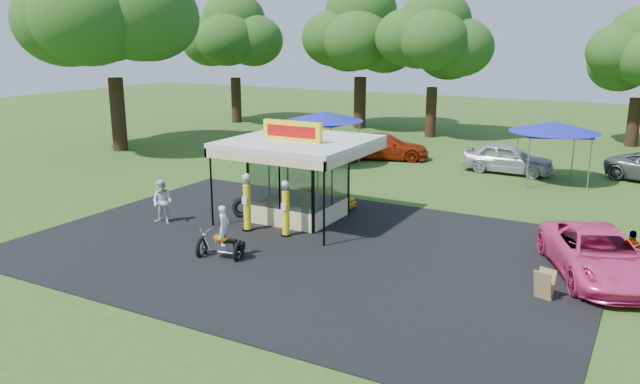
{
  "coord_description": "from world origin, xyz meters",
  "views": [
    {
      "loc": [
        10.87,
        -16.44,
        7.53
      ],
      "look_at": [
        -0.47,
        4.0,
        1.58
      ],
      "focal_mm": 35.0,
      "sensor_mm": 36.0,
      "label": 1
    }
  ],
  "objects_px": {
    "bg_car_c": "(508,158)",
    "kiosk_car": "(325,196)",
    "spectator_east_b": "(631,254)",
    "gas_station_kiosk": "(299,178)",
    "tent_east": "(554,127)",
    "gas_pump_left": "(247,204)",
    "a_frame_sign": "(544,285)",
    "gas_pump_right": "(286,210)",
    "tent_west": "(325,117)",
    "motorcycle": "(223,237)",
    "pink_sedan": "(598,254)",
    "bg_car_b": "(385,146)",
    "bg_car_a": "(325,145)"
  },
  "relations": [
    {
      "from": "bg_car_a",
      "to": "pink_sedan",
      "type": "bearing_deg",
      "value": -115.5
    },
    {
      "from": "spectator_east_b",
      "to": "tent_east",
      "type": "height_order",
      "value": "tent_east"
    },
    {
      "from": "kiosk_car",
      "to": "spectator_east_b",
      "type": "xyz_separation_m",
      "value": [
        12.46,
        -2.67,
        0.3
      ]
    },
    {
      "from": "gas_pump_left",
      "to": "a_frame_sign",
      "type": "bearing_deg",
      "value": -5.96
    },
    {
      "from": "motorcycle",
      "to": "spectator_east_b",
      "type": "bearing_deg",
      "value": 8.51
    },
    {
      "from": "bg_car_a",
      "to": "tent_east",
      "type": "xyz_separation_m",
      "value": [
        13.31,
        0.1,
        2.05
      ]
    },
    {
      "from": "gas_pump_right",
      "to": "kiosk_car",
      "type": "bearing_deg",
      "value": 99.36
    },
    {
      "from": "a_frame_sign",
      "to": "tent_west",
      "type": "xyz_separation_m",
      "value": [
        -14.81,
        13.83,
        2.39
      ]
    },
    {
      "from": "a_frame_sign",
      "to": "pink_sedan",
      "type": "xyz_separation_m",
      "value": [
        1.16,
        2.63,
        0.31
      ]
    },
    {
      "from": "kiosk_car",
      "to": "bg_car_a",
      "type": "xyz_separation_m",
      "value": [
        -5.33,
        9.81,
        0.34
      ]
    },
    {
      "from": "gas_pump_right",
      "to": "bg_car_b",
      "type": "xyz_separation_m",
      "value": [
        -2.75,
        15.92,
        -0.29
      ]
    },
    {
      "from": "bg_car_c",
      "to": "tent_east",
      "type": "xyz_separation_m",
      "value": [
        2.45,
        -1.19,
        2.04
      ]
    },
    {
      "from": "a_frame_sign",
      "to": "bg_car_c",
      "type": "relative_size",
      "value": 0.19
    },
    {
      "from": "gas_pump_right",
      "to": "tent_west",
      "type": "xyz_separation_m",
      "value": [
        -5.15,
        12.49,
        1.79
      ]
    },
    {
      "from": "motorcycle",
      "to": "bg_car_c",
      "type": "xyz_separation_m",
      "value": [
        5.41,
        18.62,
        0.06
      ]
    },
    {
      "from": "bg_car_c",
      "to": "tent_west",
      "type": "distance_m",
      "value": 10.59
    },
    {
      "from": "gas_station_kiosk",
      "to": "bg_car_c",
      "type": "distance_m",
      "value": 14.43
    },
    {
      "from": "kiosk_car",
      "to": "tent_west",
      "type": "xyz_separation_m",
      "value": [
        -4.41,
        8.05,
        2.38
      ]
    },
    {
      "from": "spectator_east_b",
      "to": "bg_car_b",
      "type": "distance_m",
      "value": 20.25
    },
    {
      "from": "gas_station_kiosk",
      "to": "gas_pump_left",
      "type": "distance_m",
      "value": 2.65
    },
    {
      "from": "pink_sedan",
      "to": "bg_car_b",
      "type": "distance_m",
      "value": 19.95
    },
    {
      "from": "bg_car_c",
      "to": "tent_west",
      "type": "relative_size",
      "value": 1.07
    },
    {
      "from": "gas_station_kiosk",
      "to": "gas_pump_left",
      "type": "relative_size",
      "value": 2.32
    },
    {
      "from": "spectator_east_b",
      "to": "bg_car_a",
      "type": "xyz_separation_m",
      "value": [
        -17.78,
        12.48,
        0.04
      ]
    },
    {
      "from": "gas_pump_left",
      "to": "pink_sedan",
      "type": "relative_size",
      "value": 0.42
    },
    {
      "from": "tent_east",
      "to": "bg_car_a",
      "type": "bearing_deg",
      "value": -179.59
    },
    {
      "from": "a_frame_sign",
      "to": "bg_car_b",
      "type": "relative_size",
      "value": 0.17
    },
    {
      "from": "spectator_east_b",
      "to": "pink_sedan",
      "type": "bearing_deg",
      "value": 27.13
    },
    {
      "from": "bg_car_a",
      "to": "bg_car_c",
      "type": "bearing_deg",
      "value": -71.27
    },
    {
      "from": "pink_sedan",
      "to": "gas_station_kiosk",
      "type": "bearing_deg",
      "value": 151.57
    },
    {
      "from": "spectator_east_b",
      "to": "bg_car_b",
      "type": "relative_size",
      "value": 0.29
    },
    {
      "from": "motorcycle",
      "to": "kiosk_car",
      "type": "distance_m",
      "value": 7.54
    },
    {
      "from": "gas_pump_left",
      "to": "a_frame_sign",
      "type": "xyz_separation_m",
      "value": [
        11.34,
        -1.18,
        -0.65
      ]
    },
    {
      "from": "gas_station_kiosk",
      "to": "tent_east",
      "type": "bearing_deg",
      "value": 56.61
    },
    {
      "from": "gas_station_kiosk",
      "to": "spectator_east_b",
      "type": "distance_m",
      "value": 12.51
    },
    {
      "from": "kiosk_car",
      "to": "gas_station_kiosk",
      "type": "bearing_deg",
      "value": -180.0
    },
    {
      "from": "gas_pump_left",
      "to": "gas_pump_right",
      "type": "bearing_deg",
      "value": 5.3
    },
    {
      "from": "gas_pump_right",
      "to": "bg_car_b",
      "type": "bearing_deg",
      "value": 99.81
    },
    {
      "from": "kiosk_car",
      "to": "pink_sedan",
      "type": "height_order",
      "value": "pink_sedan"
    },
    {
      "from": "gas_pump_left",
      "to": "gas_pump_right",
      "type": "relative_size",
      "value": 1.05
    },
    {
      "from": "gas_pump_left",
      "to": "kiosk_car",
      "type": "relative_size",
      "value": 0.83
    },
    {
      "from": "gas_pump_left",
      "to": "tent_east",
      "type": "xyz_separation_m",
      "value": [
        8.93,
        14.49,
        1.76
      ]
    },
    {
      "from": "a_frame_sign",
      "to": "bg_car_c",
      "type": "height_order",
      "value": "bg_car_c"
    },
    {
      "from": "gas_pump_left",
      "to": "bg_car_c",
      "type": "bearing_deg",
      "value": 67.56
    },
    {
      "from": "a_frame_sign",
      "to": "pink_sedan",
      "type": "height_order",
      "value": "pink_sedan"
    },
    {
      "from": "a_frame_sign",
      "to": "pink_sedan",
      "type": "distance_m",
      "value": 2.89
    },
    {
      "from": "tent_west",
      "to": "pink_sedan",
      "type": "bearing_deg",
      "value": -35.05
    },
    {
      "from": "spectator_east_b",
      "to": "gas_station_kiosk",
      "type": "bearing_deg",
      "value": -2.72
    },
    {
      "from": "gas_pump_left",
      "to": "bg_car_a",
      "type": "xyz_separation_m",
      "value": [
        -4.38,
        14.4,
        -0.3
      ]
    },
    {
      "from": "bg_car_c",
      "to": "kiosk_car",
      "type": "bearing_deg",
      "value": 155.38
    }
  ]
}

